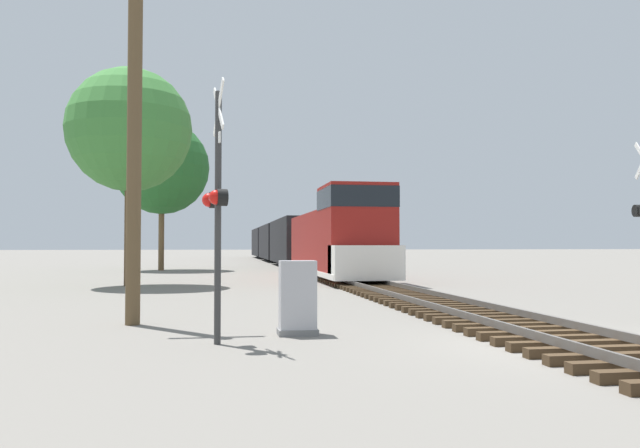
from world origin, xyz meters
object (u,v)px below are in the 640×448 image
object	(u,v)px
relay_cabinet	(298,298)
utility_pole	(134,130)
tree_far_right	(129,130)
crossing_signal_near	(217,201)
freight_train	(286,242)
tree_mid_background	(162,168)

from	to	relation	value
relay_cabinet	utility_pole	distance (m)	5.41
relay_cabinet	tree_far_right	bearing A→B (deg)	109.11
crossing_signal_near	utility_pole	distance (m)	3.97
freight_train	utility_pole	distance (m)	42.47
relay_cabinet	tree_mid_background	bearing A→B (deg)	99.68
crossing_signal_near	utility_pole	bearing A→B (deg)	-159.44
crossing_signal_near	tree_mid_background	xyz separation A→B (m)	(-3.83, 32.67, 4.52)
tree_mid_background	tree_far_right	bearing A→B (deg)	-89.83
crossing_signal_near	tree_far_right	world-z (taller)	tree_far_right
tree_far_right	relay_cabinet	bearing A→B (deg)	-70.89
tree_mid_background	relay_cabinet	bearing A→B (deg)	-80.32
freight_train	crossing_signal_near	distance (m)	45.10
freight_train	utility_pole	size ratio (longest dim) A/B	7.56
crossing_signal_near	relay_cabinet	xyz separation A→B (m)	(1.58, 0.93, -1.84)
freight_train	relay_cabinet	world-z (taller)	freight_train
crossing_signal_near	utility_pole	xyz separation A→B (m)	(-1.83, 3.03, 1.79)
crossing_signal_near	freight_train	bearing A→B (deg)	161.61
utility_pole	freight_train	bearing A→B (deg)	79.25
utility_pole	tree_mid_background	size ratio (longest dim) A/B	0.82
relay_cabinet	utility_pole	world-z (taller)	utility_pole
tree_far_right	freight_train	bearing A→B (deg)	70.76
freight_train	relay_cabinet	distance (m)	44.00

